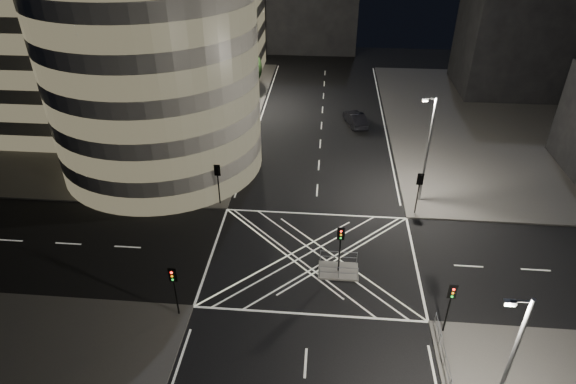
# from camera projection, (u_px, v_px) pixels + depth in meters

# --- Properties ---
(ground) EXTENTS (120.00, 120.00, 0.00)m
(ground) POSITION_uv_depth(u_px,v_px,m) (313.00, 257.00, 37.83)
(ground) COLOR black
(ground) RESTS_ON ground
(sidewalk_far_left) EXTENTS (42.00, 42.00, 0.15)m
(sidewalk_far_left) POSITION_uv_depth(u_px,v_px,m) (99.00, 111.00, 62.65)
(sidewalk_far_left) COLOR #555250
(sidewalk_far_left) RESTS_ON ground
(sidewalk_far_right) EXTENTS (42.00, 42.00, 0.15)m
(sidewalk_far_right) POSITION_uv_depth(u_px,v_px,m) (561.00, 127.00, 58.41)
(sidewalk_far_right) COLOR #555250
(sidewalk_far_right) RESTS_ON ground
(central_island) EXTENTS (3.00, 2.00, 0.15)m
(central_island) POSITION_uv_depth(u_px,v_px,m) (338.00, 271.00, 36.38)
(central_island) COLOR slate
(central_island) RESTS_ON ground
(office_tower_curved) EXTENTS (30.00, 29.00, 27.20)m
(office_tower_curved) POSITION_uv_depth(u_px,v_px,m) (118.00, 29.00, 48.37)
(office_tower_curved) COLOR gray
(office_tower_curved) RESTS_ON sidewalk_far_left
(building_right_far) EXTENTS (14.00, 12.00, 15.00)m
(building_right_far) POSITION_uv_depth(u_px,v_px,m) (517.00, 35.00, 65.54)
(building_right_far) COLOR black
(building_right_far) RESTS_ON sidewalk_far_right
(tree_a) EXTENTS (4.48, 4.48, 6.81)m
(tree_a) POSITION_uv_depth(u_px,v_px,m) (203.00, 150.00, 43.84)
(tree_a) COLOR black
(tree_a) RESTS_ON sidewalk_far_left
(tree_b) EXTENTS (4.18, 4.18, 7.31)m
(tree_b) POSITION_uv_depth(u_px,v_px,m) (217.00, 117.00, 48.54)
(tree_b) COLOR black
(tree_b) RESTS_ON sidewalk_far_left
(tree_c) EXTENTS (4.81, 4.81, 7.19)m
(tree_c) POSITION_uv_depth(u_px,v_px,m) (228.00, 100.00, 53.85)
(tree_c) COLOR black
(tree_c) RESTS_ON sidewalk_far_left
(tree_d) EXTENTS (4.50, 4.50, 7.18)m
(tree_d) POSITION_uv_depth(u_px,v_px,m) (238.00, 80.00, 58.81)
(tree_d) COLOR black
(tree_d) RESTS_ON sidewalk_far_left
(tree_e) EXTENTS (4.42, 4.42, 6.78)m
(tree_e) POSITION_uv_depth(u_px,v_px,m) (246.00, 68.00, 64.05)
(tree_e) COLOR black
(tree_e) RESTS_ON sidewalk_far_left
(traffic_signal_fl) EXTENTS (0.55, 0.22, 4.00)m
(traffic_signal_fl) POSITION_uv_depth(u_px,v_px,m) (218.00, 177.00, 42.64)
(traffic_signal_fl) COLOR black
(traffic_signal_fl) RESTS_ON sidewalk_far_left
(traffic_signal_nl) EXTENTS (0.55, 0.22, 4.00)m
(traffic_signal_nl) POSITION_uv_depth(u_px,v_px,m) (174.00, 283.00, 31.19)
(traffic_signal_nl) COLOR black
(traffic_signal_nl) RESTS_ON sidewalk_near_left
(traffic_signal_fr) EXTENTS (0.55, 0.22, 4.00)m
(traffic_signal_fr) POSITION_uv_depth(u_px,v_px,m) (419.00, 186.00, 41.36)
(traffic_signal_fr) COLOR black
(traffic_signal_fr) RESTS_ON sidewalk_far_right
(traffic_signal_nr) EXTENTS (0.55, 0.22, 4.00)m
(traffic_signal_nr) POSITION_uv_depth(u_px,v_px,m) (450.00, 300.00, 29.90)
(traffic_signal_nr) COLOR black
(traffic_signal_nr) RESTS_ON sidewalk_near_right
(traffic_signal_island) EXTENTS (0.55, 0.22, 4.00)m
(traffic_signal_island) POSITION_uv_depth(u_px,v_px,m) (340.00, 241.00, 34.86)
(traffic_signal_island) COLOR black
(traffic_signal_island) RESTS_ON central_island
(street_lamp_left_near) EXTENTS (1.25, 0.25, 10.00)m
(street_lamp_left_near) POSITION_uv_depth(u_px,v_px,m) (221.00, 125.00, 45.67)
(street_lamp_left_near) COLOR slate
(street_lamp_left_near) RESTS_ON sidewalk_far_left
(street_lamp_left_far) EXTENTS (1.25, 0.25, 10.00)m
(street_lamp_left_far) POSITION_uv_depth(u_px,v_px,m) (250.00, 66.00, 60.83)
(street_lamp_left_far) COLOR slate
(street_lamp_left_far) RESTS_ON sidewalk_far_left
(street_lamp_right_far) EXTENTS (1.25, 0.25, 10.00)m
(street_lamp_right_far) POSITION_uv_depth(u_px,v_px,m) (427.00, 147.00, 41.76)
(street_lamp_right_far) COLOR slate
(street_lamp_right_far) RESTS_ON sidewalk_far_right
(street_lamp_right_near) EXTENTS (1.25, 0.25, 10.00)m
(street_lamp_right_near) POSITION_uv_depth(u_px,v_px,m) (505.00, 371.00, 22.39)
(street_lamp_right_near) COLOR slate
(street_lamp_right_near) RESTS_ON sidewalk_near_right
(railing_island_south) EXTENTS (2.80, 0.06, 1.10)m
(railing_island_south) POSITION_uv_depth(u_px,v_px,m) (339.00, 273.00, 35.29)
(railing_island_south) COLOR slate
(railing_island_south) RESTS_ON central_island
(railing_island_north) EXTENTS (2.80, 0.06, 1.10)m
(railing_island_north) POSITION_uv_depth(u_px,v_px,m) (339.00, 257.00, 36.80)
(railing_island_north) COLOR slate
(railing_island_north) RESTS_ON central_island
(sedan) EXTENTS (3.06, 5.29, 1.65)m
(sedan) POSITION_uv_depth(u_px,v_px,m) (355.00, 119.00, 58.57)
(sedan) COLOR black
(sedan) RESTS_ON ground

